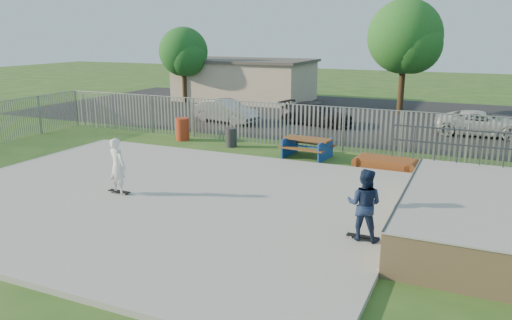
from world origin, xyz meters
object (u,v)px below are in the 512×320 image
at_px(car_dark, 317,114).
at_px(car_silver, 226,111).
at_px(skater_navy, 364,205).
at_px(skater_white, 117,166).
at_px(funbox, 386,163).
at_px(tree_left, 183,52).
at_px(car_white, 481,123).
at_px(picnic_table, 307,147).
at_px(trash_bin_red, 182,129).
at_px(tree_mid, 405,37).
at_px(trash_bin_grey, 231,137).

bearing_deg(car_dark, car_silver, 117.89).
xyz_separation_m(skater_navy, skater_white, (-8.04, 0.41, 0.00)).
bearing_deg(funbox, car_dark, 129.28).
relative_size(tree_left, skater_navy, 3.08).
bearing_deg(car_white, skater_white, 143.64).
relative_size(picnic_table, car_silver, 0.53).
bearing_deg(tree_left, car_dark, -22.71).
height_order(car_white, skater_navy, skater_navy).
relative_size(trash_bin_red, skater_navy, 0.60).
bearing_deg(funbox, car_silver, 153.58).
bearing_deg(picnic_table, car_silver, 145.57).
relative_size(trash_bin_red, tree_mid, 0.15).
xyz_separation_m(car_dark, skater_white, (-1.80, -15.31, 0.40)).
bearing_deg(trash_bin_grey, funbox, -7.25).
distance_m(trash_bin_red, skater_navy, 14.18).
bearing_deg(skater_navy, picnic_table, -62.00).
height_order(trash_bin_grey, car_silver, car_silver).
bearing_deg(tree_left, skater_navy, -48.50).
height_order(tree_mid, skater_white, tree_mid).
height_order(tree_left, skater_white, tree_left).
height_order(picnic_table, funbox, picnic_table).
bearing_deg(car_silver, trash_bin_grey, -137.70).
bearing_deg(funbox, skater_navy, -78.75).
bearing_deg(picnic_table, funbox, -1.57).
xyz_separation_m(trash_bin_grey, tree_left, (-10.28, 12.23, 3.36)).
height_order(funbox, skater_white, skater_white).
distance_m(trash_bin_red, trash_bin_grey, 2.90).
xyz_separation_m(trash_bin_red, car_silver, (-0.35, 5.29, 0.14)).
xyz_separation_m(car_silver, skater_navy, (11.38, -14.20, 0.37)).
bearing_deg(tree_mid, car_silver, -137.80).
distance_m(car_silver, tree_left, 10.16).
bearing_deg(funbox, picnic_table, 177.79).
distance_m(car_white, skater_white, 19.00).
bearing_deg(skater_white, trash_bin_red, -59.09).
relative_size(trash_bin_red, tree_left, 0.20).
xyz_separation_m(picnic_table, skater_white, (-3.82, -7.70, 0.64)).
xyz_separation_m(trash_bin_red, trash_bin_grey, (2.88, -0.31, -0.11)).
distance_m(trash_bin_grey, car_silver, 6.47).
bearing_deg(car_dark, trash_bin_red, 156.24).
bearing_deg(picnic_table, car_dark, 110.77).
bearing_deg(car_white, tree_mid, 37.15).
height_order(trash_bin_grey, skater_white, skater_white).
bearing_deg(tree_left, skater_white, -63.03).
xyz_separation_m(car_silver, skater_white, (3.34, -13.78, 0.37)).
relative_size(picnic_table, car_dark, 0.48).
bearing_deg(tree_left, tree_mid, 5.03).
height_order(picnic_table, car_silver, car_silver).
distance_m(skater_navy, skater_white, 8.05).
bearing_deg(trash_bin_red, skater_navy, -38.91).
xyz_separation_m(trash_bin_red, skater_white, (2.99, -8.49, 0.51)).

